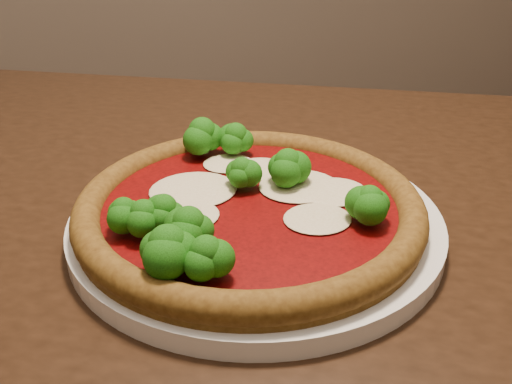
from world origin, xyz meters
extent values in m
cube|color=black|center=(-0.01, 0.16, 0.73)|extent=(1.33, 1.13, 0.04)
cylinder|color=black|center=(-0.34, 0.66, 0.35)|extent=(0.06, 0.06, 0.71)
cylinder|color=white|center=(-0.06, 0.09, 0.76)|extent=(0.34, 0.34, 0.02)
cylinder|color=brown|center=(-0.07, 0.08, 0.77)|extent=(0.31, 0.31, 0.01)
torus|color=brown|center=(-0.07, 0.08, 0.78)|extent=(0.31, 0.31, 0.03)
cylinder|color=#6D0505|center=(-0.07, 0.08, 0.78)|extent=(0.26, 0.26, 0.00)
ellipsoid|color=#F1E5C0|center=(-0.04, 0.14, 0.78)|extent=(0.06, 0.05, 0.00)
ellipsoid|color=#F1E5C0|center=(-0.07, 0.16, 0.78)|extent=(0.05, 0.05, 0.00)
ellipsoid|color=#F1E5C0|center=(0.01, 0.08, 0.78)|extent=(0.06, 0.06, 0.01)
ellipsoid|color=#F1E5C0|center=(-0.01, 0.10, 0.78)|extent=(0.08, 0.07, 0.01)
ellipsoid|color=#F1E5C0|center=(-0.02, 0.04, 0.78)|extent=(0.06, 0.05, 0.00)
ellipsoid|color=#F1E5C0|center=(-0.11, 0.12, 0.78)|extent=(0.08, 0.07, 0.01)
ellipsoid|color=#F1E5C0|center=(-0.13, 0.07, 0.78)|extent=(0.06, 0.06, 0.00)
ellipsoid|color=#248615|center=(-0.05, 0.18, 0.80)|extent=(0.04, 0.04, 0.04)
ellipsoid|color=#248615|center=(-0.07, 0.11, 0.80)|extent=(0.04, 0.04, 0.03)
ellipsoid|color=#248615|center=(-0.14, 0.05, 0.80)|extent=(0.04, 0.04, 0.03)
ellipsoid|color=#248615|center=(-0.15, -0.01, 0.81)|extent=(0.05, 0.05, 0.04)
ellipsoid|color=#248615|center=(-0.13, 0.02, 0.81)|extent=(0.04, 0.04, 0.04)
ellipsoid|color=#248615|center=(-0.02, 0.10, 0.81)|extent=(0.04, 0.04, 0.04)
ellipsoid|color=#248615|center=(-0.18, 0.06, 0.80)|extent=(0.04, 0.04, 0.03)
ellipsoid|color=#248615|center=(-0.09, 0.19, 0.81)|extent=(0.05, 0.05, 0.04)
ellipsoid|color=#248615|center=(-0.16, 0.05, 0.80)|extent=(0.04, 0.04, 0.03)
ellipsoid|color=#248615|center=(-0.12, -0.02, 0.80)|extent=(0.04, 0.04, 0.04)
ellipsoid|color=#248615|center=(0.02, 0.02, 0.80)|extent=(0.04, 0.04, 0.03)
camera|label=1|loc=(-0.17, -0.35, 1.03)|focal=40.00mm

